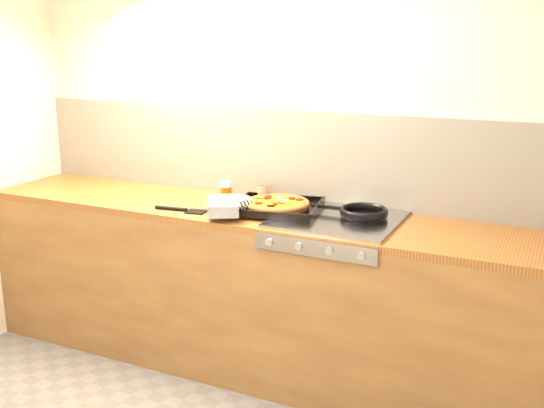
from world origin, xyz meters
The scene contains 9 objects.
room_shell centered at (0.00, 1.39, 1.15)m, with size 3.20×3.20×3.20m.
counter_run centered at (0.00, 1.10, 0.45)m, with size 3.20×0.62×0.90m.
stovetop centered at (0.45, 1.10, 0.91)m, with size 0.60×0.56×0.02m, color #98979C.
pizza_on_tray centered at (0.05, 1.06, 0.95)m, with size 0.58×0.57×0.07m.
frying_pan centered at (0.56, 1.16, 0.94)m, with size 0.40×0.24×0.04m.
tomato_can centered at (-0.05, 1.28, 0.95)m, with size 0.07×0.07×0.10m.
juice_glass centered at (-0.24, 1.20, 0.96)m, with size 0.09×0.09×0.11m.
wooden_spoon centered at (0.21, 1.32, 0.91)m, with size 0.30×0.05×0.02m.
black_spatula centered at (-0.34, 0.92, 0.91)m, with size 0.29×0.10×0.02m.
Camera 1 is at (1.46, -1.77, 1.78)m, focal length 42.00 mm.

